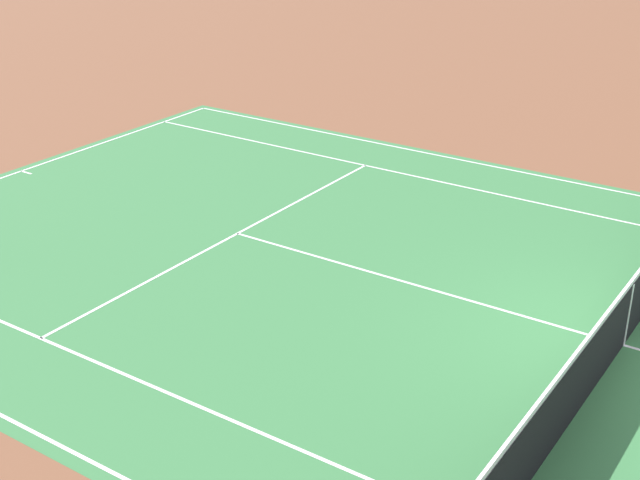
% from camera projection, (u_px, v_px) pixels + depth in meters
% --- Properties ---
extents(ground_plane, '(60.00, 60.00, 0.00)m').
position_uv_depth(ground_plane, '(623.00, 345.00, 11.39)').
color(ground_plane, brown).
extents(court_slab, '(24.20, 11.40, 0.00)m').
position_uv_depth(court_slab, '(623.00, 345.00, 11.39)').
color(court_slab, '#387A42').
rests_on(court_slab, ground_plane).
extents(court_line_markings, '(23.85, 11.05, 0.01)m').
position_uv_depth(court_line_markings, '(623.00, 345.00, 11.39)').
color(court_line_markings, white).
rests_on(court_line_markings, ground_plane).
extents(tennis_net, '(0.10, 11.70, 1.08)m').
position_uv_depth(tennis_net, '(628.00, 312.00, 11.18)').
color(tennis_net, '#2D2D33').
rests_on(tennis_net, ground_plane).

